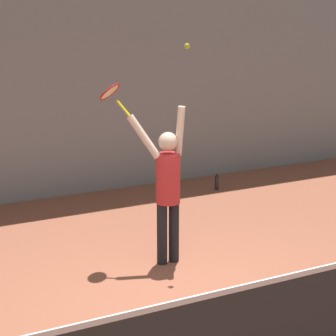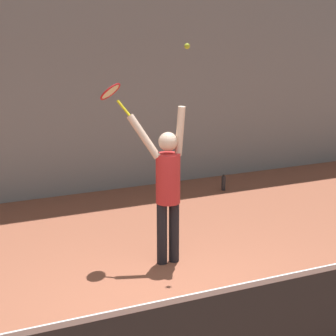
% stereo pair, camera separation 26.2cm
% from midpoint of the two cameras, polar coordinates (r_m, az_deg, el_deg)
% --- Properties ---
extents(ground_plane, '(18.00, 18.00, 0.00)m').
position_cam_midpoint_polar(ground_plane, '(6.54, 3.46, -13.87)').
color(ground_plane, '#9E563D').
extents(back_wall, '(18.00, 0.10, 5.00)m').
position_cam_midpoint_polar(back_wall, '(10.20, -9.03, 11.12)').
color(back_wall, gray).
rests_on(back_wall, ground_plane).
extents(court_net, '(6.39, 0.07, 1.06)m').
position_cam_midpoint_polar(court_net, '(5.40, 9.70, -14.71)').
color(court_net, '#333333').
rests_on(court_net, ground_plane).
extents(tennis_player, '(0.69, 0.43, 1.99)m').
position_cam_midpoint_polar(tennis_player, '(7.46, 0.96, -1.53)').
color(tennis_player, black).
rests_on(tennis_player, ground_plane).
extents(tennis_racket, '(0.38, 0.41, 0.40)m').
position_cam_midpoint_polar(tennis_racket, '(7.39, -4.29, 7.01)').
color(tennis_racket, yellow).
extents(tennis_ball, '(0.07, 0.07, 0.07)m').
position_cam_midpoint_polar(tennis_ball, '(7.18, 2.87, 11.34)').
color(tennis_ball, '#CCDB2D').
extents(water_bottle, '(0.07, 0.07, 0.28)m').
position_cam_midpoint_polar(water_bottle, '(10.77, 5.92, -1.42)').
color(water_bottle, '#262628').
rests_on(water_bottle, ground_plane).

